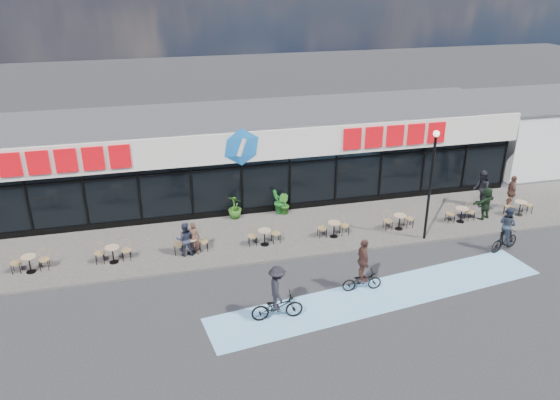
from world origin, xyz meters
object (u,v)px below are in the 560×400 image
patron_left (194,238)px  pedestrian_c (486,203)px  potted_plant_left (235,207)px  cyclist_a (363,270)px  pedestrian_b (512,192)px  patron_right (185,239)px  pedestrian_a (481,189)px  lamp_post (431,177)px  potted_plant_mid (279,202)px  potted_plant_right (284,204)px  cyclist_b (506,232)px

patron_left → pedestrian_c: size_ratio=0.91×
potted_plant_left → cyclist_a: size_ratio=0.53×
pedestrian_b → patron_right: bearing=111.3°
cyclist_a → pedestrian_a: bearing=33.5°
potted_plant_left → lamp_post: bearing=-27.8°
patron_left → cyclist_a: size_ratio=0.69×
potted_plant_mid → pedestrian_a: 10.67m
potted_plant_left → potted_plant_mid: bearing=-0.0°
potted_plant_left → pedestrian_a: bearing=-7.3°
lamp_post → pedestrian_b: size_ratio=2.92×
potted_plant_right → cyclist_b: (8.72, -5.99, 0.29)m
potted_plant_mid → patron_left: 5.64m
cyclist_b → patron_right: bearing=168.5°
lamp_post → pedestrian_b: 6.73m
lamp_post → pedestrian_a: bearing=30.5°
potted_plant_left → potted_plant_mid: potted_plant_mid is taller
patron_right → pedestrian_b: size_ratio=0.88×
potted_plant_left → cyclist_a: (3.78, -7.61, 0.21)m
lamp_post → pedestrian_c: 4.70m
lamp_post → patron_right: lamp_post is taller
lamp_post → pedestrian_b: lamp_post is taller
potted_plant_mid → cyclist_b: (8.97, -6.09, 0.17)m
lamp_post → pedestrian_a: (4.58, 2.70, -2.11)m
potted_plant_right → cyclist_b: size_ratio=0.49×
patron_left → pedestrian_b: 16.62m
pedestrian_b → potted_plant_mid: bearing=97.2°
pedestrian_a → cyclist_a: bearing=-33.3°
potted_plant_left → cyclist_a: cyclist_a is taller
pedestrian_b → pedestrian_c: size_ratio=1.05×
potted_plant_mid → cyclist_a: 7.76m
lamp_post → potted_plant_mid: lamp_post is taller
potted_plant_right → patron_right: 6.15m
pedestrian_b → cyclist_a: bearing=135.1°
patron_left → pedestrian_b: pedestrian_b is taller
potted_plant_right → pedestrian_c: pedestrian_c is taller
potted_plant_right → cyclist_a: cyclist_a is taller
potted_plant_left → patron_right: bearing=-130.1°
cyclist_a → cyclist_b: (7.45, 1.52, 0.01)m
potted_plant_mid → lamp_post: bearing=-36.1°
pedestrian_c → potted_plant_mid: bearing=-38.9°
pedestrian_a → potted_plant_right: bearing=-75.3°
patron_right → pedestrian_b: (16.97, 1.01, 0.11)m
lamp_post → patron_right: bearing=174.4°
potted_plant_right → patron_left: patron_left is taller
patron_right → pedestrian_a: size_ratio=0.80×
pedestrian_b → cyclist_b: (-2.99, -3.85, -0.07)m
potted_plant_left → potted_plant_mid: 2.26m
cyclist_a → patron_left: bearing=144.5°
potted_plant_mid → patron_right: 5.98m
pedestrian_a → pedestrian_c: (-0.64, -1.45, -0.13)m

